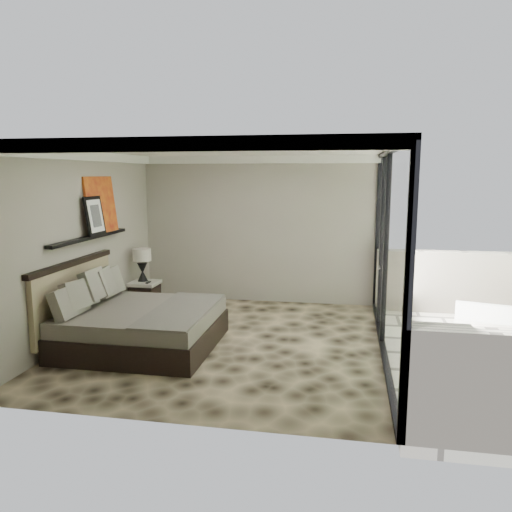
% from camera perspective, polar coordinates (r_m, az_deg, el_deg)
% --- Properties ---
extents(floor, '(5.00, 5.00, 0.00)m').
position_cam_1_polar(floor, '(7.53, -3.27, -9.75)').
color(floor, black).
rests_on(floor, ground).
extents(ceiling, '(4.50, 5.00, 0.02)m').
position_cam_1_polar(ceiling, '(7.12, -3.48, 11.98)').
color(ceiling, silver).
rests_on(ceiling, back_wall).
extents(back_wall, '(4.50, 0.02, 2.80)m').
position_cam_1_polar(back_wall, '(9.61, 0.19, 3.00)').
color(back_wall, gray).
rests_on(back_wall, floor).
extents(left_wall, '(0.02, 5.00, 2.80)m').
position_cam_1_polar(left_wall, '(8.03, -19.09, 1.23)').
color(left_wall, gray).
rests_on(left_wall, floor).
extents(glass_wall, '(0.08, 5.00, 2.80)m').
position_cam_1_polar(glass_wall, '(7.01, 14.79, 0.32)').
color(glass_wall, white).
rests_on(glass_wall, floor).
extents(terrace_slab, '(3.00, 5.00, 0.12)m').
position_cam_1_polar(terrace_slab, '(7.63, 25.84, -10.93)').
color(terrace_slab, beige).
rests_on(terrace_slab, ground).
extents(picture_ledge, '(0.12, 2.20, 0.05)m').
position_cam_1_polar(picture_ledge, '(8.07, -18.41, 2.03)').
color(picture_ledge, black).
rests_on(picture_ledge, left_wall).
extents(bed, '(2.12, 2.05, 1.17)m').
position_cam_1_polar(bed, '(7.44, -13.62, -7.44)').
color(bed, black).
rests_on(bed, floor).
extents(nightstand, '(0.65, 0.65, 0.50)m').
position_cam_1_polar(nightstand, '(9.42, -12.57, -4.48)').
color(nightstand, black).
rests_on(nightstand, floor).
extents(table_lamp, '(0.33, 0.33, 0.60)m').
position_cam_1_polar(table_lamp, '(9.34, -12.89, -0.49)').
color(table_lamp, black).
rests_on(table_lamp, nightstand).
extents(abstract_canvas, '(0.13, 0.90, 0.90)m').
position_cam_1_polar(abstract_canvas, '(8.40, -17.32, 5.60)').
color(abstract_canvas, red).
rests_on(abstract_canvas, picture_ledge).
extents(framed_print, '(0.11, 0.50, 0.60)m').
position_cam_1_polar(framed_print, '(8.10, -17.97, 4.39)').
color(framed_print, black).
rests_on(framed_print, picture_ledge).
extents(lounger, '(1.15, 1.70, 0.61)m').
position_cam_1_polar(lounger, '(7.42, 24.32, -9.35)').
color(lounger, silver).
rests_on(lounger, terrace_slab).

